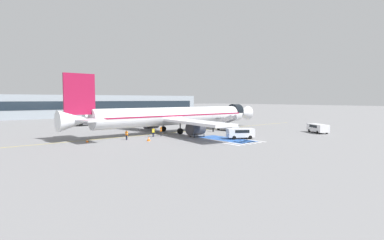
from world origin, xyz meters
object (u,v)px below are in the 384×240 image
at_px(service_van_1, 240,133).
at_px(ground_crew_1, 213,127).
at_px(airliner, 175,116).
at_px(service_van_0, 318,128).
at_px(traffic_cone_1, 149,139).
at_px(terminal_building, 51,106).
at_px(fuel_tanker, 93,119).
at_px(boarding_stairs_forward, 227,126).
at_px(ground_crew_0, 127,134).
at_px(ground_crew_2, 153,132).
at_px(ground_crew_3, 161,130).
at_px(traffic_cone_2, 87,141).
at_px(traffic_cone_0, 232,131).
at_px(baggage_cart, 197,135).

bearing_deg(service_van_1, ground_crew_1, 9.96).
relative_size(airliner, service_van_0, 8.51).
xyz_separation_m(traffic_cone_1, terminal_building, (3.30, 75.06, 3.80)).
xyz_separation_m(fuel_tanker, service_van_1, (9.75, -42.31, -0.60)).
height_order(boarding_stairs_forward, fuel_tanker, boarding_stairs_forward).
height_order(airliner, ground_crew_1, airliner).
bearing_deg(service_van_0, ground_crew_0, 8.03).
xyz_separation_m(ground_crew_2, ground_crew_3, (1.57, -0.11, 0.13)).
relative_size(fuel_tanker, ground_crew_2, 6.47).
distance_m(airliner, traffic_cone_2, 19.32).
xyz_separation_m(airliner, traffic_cone_0, (8.58, -7.59, -3.01)).
relative_size(fuel_tanker, ground_crew_3, 5.77).
xyz_separation_m(ground_crew_0, traffic_cone_2, (-6.05, 1.34, -0.67)).
bearing_deg(baggage_cart, ground_crew_3, -130.03).
height_order(ground_crew_1, traffic_cone_0, ground_crew_1).
bearing_deg(traffic_cone_2, traffic_cone_0, -9.89).
distance_m(ground_crew_3, terminal_building, 71.16).
bearing_deg(traffic_cone_2, terminal_building, 80.65).
relative_size(ground_crew_3, terminal_building, 0.01).
xyz_separation_m(baggage_cart, ground_crew_0, (-11.79, 4.07, 0.66)).
bearing_deg(traffic_cone_0, service_van_0, -40.44).
height_order(baggage_cart, ground_crew_1, ground_crew_1).
height_order(airliner, fuel_tanker, airliner).
bearing_deg(ground_crew_1, airliner, -19.50).
xyz_separation_m(baggage_cart, traffic_cone_1, (-9.54, 0.77, 0.08)).
xyz_separation_m(service_van_1, traffic_cone_0, (5.64, 7.35, -0.79)).
relative_size(ground_crew_1, terminal_building, 0.01).
bearing_deg(boarding_stairs_forward, service_van_0, -54.74).
xyz_separation_m(service_van_1, baggage_cart, (-3.98, 6.73, -0.81)).
height_order(traffic_cone_2, terminal_building, terminal_building).
bearing_deg(boarding_stairs_forward, terminal_building, 102.78).
distance_m(airliner, traffic_cone_0, 11.85).
bearing_deg(ground_crew_2, ground_crew_1, -167.11).
bearing_deg(terminal_building, service_van_1, -82.95).
relative_size(boarding_stairs_forward, ground_crew_3, 2.93).
bearing_deg(airliner, boarding_stairs_forward, 67.86).
xyz_separation_m(service_van_0, terminal_building, (-28.84, 86.27, 3.06)).
height_order(traffic_cone_0, traffic_cone_2, traffic_cone_0).
bearing_deg(service_van_1, airliner, 40.50).
height_order(fuel_tanker, service_van_1, fuel_tanker).
height_order(service_van_0, traffic_cone_1, service_van_0).
height_order(airliner, terminal_building, airliner).
bearing_deg(traffic_cone_1, service_van_0, -19.23).
bearing_deg(boarding_stairs_forward, ground_crew_0, 178.82).
distance_m(traffic_cone_0, traffic_cone_2, 27.87).
relative_size(airliner, ground_crew_1, 26.41).
bearing_deg(fuel_tanker, baggage_cart, -176.70).
xyz_separation_m(ground_crew_1, traffic_cone_0, (1.76, -3.66, -0.71)).
relative_size(service_van_1, ground_crew_2, 3.05).
relative_size(airliner, traffic_cone_2, 89.83).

